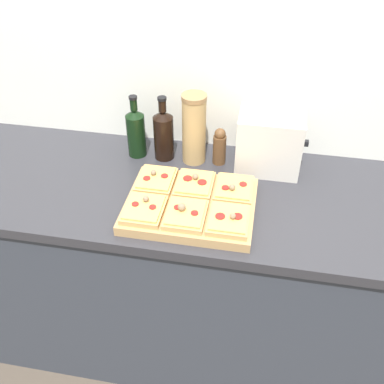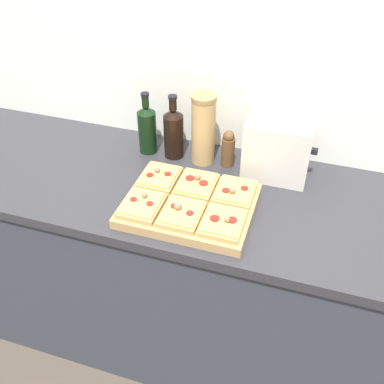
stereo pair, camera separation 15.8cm
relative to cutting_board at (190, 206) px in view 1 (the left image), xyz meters
name	(u,v)px [view 1 (the left image)]	position (x,y,z in m)	size (l,w,h in m)	color
wall_back	(209,72)	(-0.01, 0.47, 0.29)	(6.00, 0.06, 2.50)	silver
kitchen_counter	(192,272)	(-0.01, 0.12, -0.49)	(2.63, 0.67, 0.94)	#333842
cutting_board	(190,206)	(0.00, 0.00, 0.00)	(0.45, 0.36, 0.04)	tan
pizza_slice_back_left	(156,180)	(-0.14, 0.08, 0.03)	(0.13, 0.16, 0.05)	tan
pizza_slice_back_center	(195,184)	(0.00, 0.08, 0.03)	(0.13, 0.16, 0.05)	tan
pizza_slice_back_right	(234,189)	(0.14, 0.08, 0.03)	(0.13, 0.16, 0.05)	tan
pizza_slice_front_left	(144,209)	(-0.14, -0.08, 0.03)	(0.13, 0.16, 0.05)	tan
pizza_slice_front_center	(186,214)	(0.00, -0.08, 0.03)	(0.13, 0.16, 0.05)	tan
pizza_slice_front_right	(229,220)	(0.14, -0.08, 0.03)	(0.13, 0.16, 0.05)	tan
olive_oil_bottle	(136,131)	(-0.28, 0.31, 0.09)	(0.08, 0.08, 0.26)	black
wine_bottle	(164,134)	(-0.17, 0.31, 0.09)	(0.08, 0.08, 0.27)	black
grain_jar_tall	(194,129)	(-0.04, 0.31, 0.13)	(0.10, 0.10, 0.29)	tan
pepper_mill	(220,146)	(0.06, 0.31, 0.06)	(0.05, 0.05, 0.16)	brown
toaster_oven	(269,142)	(0.25, 0.31, 0.10)	(0.27, 0.17, 0.24)	beige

